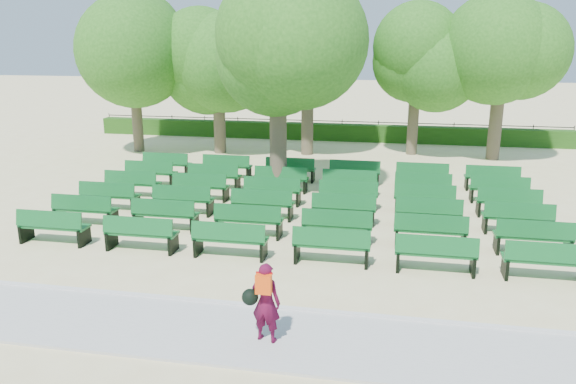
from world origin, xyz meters
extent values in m
plane|color=beige|center=(0.00, 0.00, 0.00)|extent=(120.00, 120.00, 0.00)
cube|color=#B8B8B3|center=(0.00, -7.40, 0.03)|extent=(30.00, 2.20, 0.06)
cube|color=silver|center=(0.00, -6.25, 0.05)|extent=(30.00, 0.12, 0.10)
cube|color=#224F14|center=(0.00, 14.00, 0.45)|extent=(26.00, 0.70, 0.90)
cube|color=#0F5B24|center=(1.17, 0.55, 0.48)|extent=(1.95, 0.58, 0.06)
cube|color=#0F5B24|center=(1.17, 0.33, 0.75)|extent=(1.94, 0.19, 0.45)
cylinder|color=brown|center=(-0.24, 3.01, 1.78)|extent=(0.62, 0.62, 3.55)
ellipsoid|color=#30721E|center=(-0.24, 3.01, 4.90)|extent=(4.88, 4.88, 4.39)
imported|color=#4D0B27|center=(1.73, -7.54, 0.83)|extent=(0.62, 0.47, 1.53)
cube|color=#FF4D0D|center=(1.73, -7.71, 1.26)|extent=(0.29, 0.14, 0.36)
sphere|color=black|center=(1.44, -7.59, 0.93)|extent=(0.31, 0.31, 0.31)
camera|label=1|loc=(3.87, -16.62, 5.49)|focal=35.00mm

